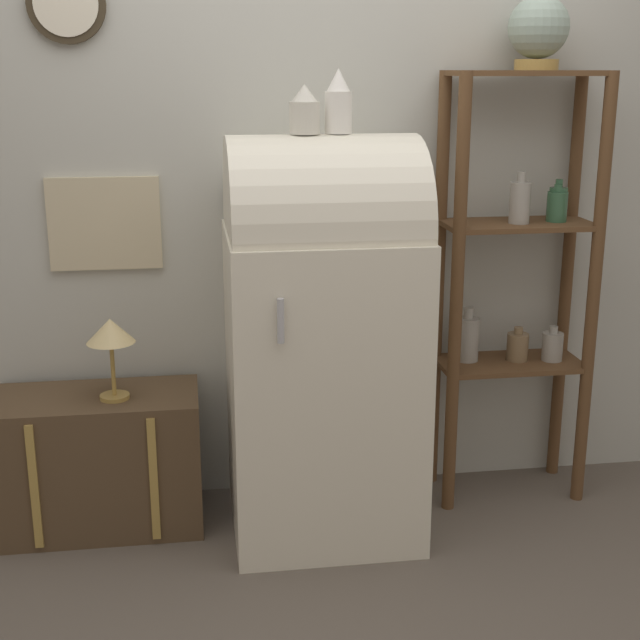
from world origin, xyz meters
TOP-DOWN VIEW (x-y plane):
  - ground_plane at (0.00, 0.00)m, footprint 12.00×12.00m
  - wall_back at (-0.01, 0.57)m, footprint 7.00×0.09m
  - refrigerator at (-0.00, 0.21)m, footprint 0.69×0.71m
  - suitcase_trunk at (-0.85, 0.32)m, footprint 0.77×0.40m
  - shelf_unit at (0.80, 0.38)m, footprint 0.60×0.31m
  - globe at (0.85, 0.41)m, footprint 0.23×0.23m
  - vase_left at (-0.06, 0.21)m, footprint 0.11×0.11m
  - vase_center at (0.06, 0.22)m, footprint 0.10×0.10m
  - desk_lamp at (-0.77, 0.28)m, footprint 0.18×0.18m

SIDE VIEW (x-z plane):
  - ground_plane at x=0.00m, z-range 0.00..0.00m
  - suitcase_trunk at x=-0.85m, z-range 0.00..0.53m
  - desk_lamp at x=-0.77m, z-range 0.63..0.94m
  - refrigerator at x=0.00m, z-range 0.03..1.53m
  - shelf_unit at x=0.80m, z-range 0.09..1.81m
  - wall_back at x=-0.01m, z-range 0.00..2.70m
  - vase_left at x=-0.06m, z-range 1.50..1.67m
  - vase_center at x=0.06m, z-range 1.49..1.72m
  - globe at x=0.85m, z-range 1.72..1.99m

